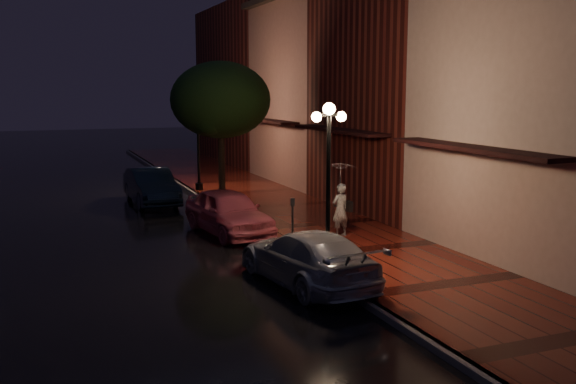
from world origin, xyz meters
name	(u,v)px	position (x,y,z in m)	size (l,w,h in m)	color
ground	(254,234)	(0.00, 0.00, 0.00)	(120.00, 120.00, 0.00)	black
sidewalk	(316,226)	(2.25, 0.00, 0.07)	(4.50, 60.00, 0.15)	#49120D
curb	(254,231)	(0.00, 0.00, 0.07)	(0.25, 60.00, 0.15)	#595451
storefront_near	(560,109)	(7.00, -6.00, 4.25)	(5.00, 8.00, 8.50)	gray
storefront_mid	(406,71)	(7.00, 2.00, 5.50)	(5.00, 8.00, 11.00)	#511914
storefront_far	(321,95)	(7.00, 10.00, 4.50)	(5.00, 8.00, 9.00)	#8C5951
storefront_extra	(257,86)	(7.00, 20.00, 5.00)	(5.00, 12.00, 10.00)	#511914
streetlamp_near	(328,175)	(0.35, -5.00, 2.60)	(0.96, 0.36, 4.31)	black
streetlamp_far	(198,137)	(0.35, 9.00, 2.60)	(0.96, 0.36, 4.31)	black
street_tree	(221,102)	(0.61, 5.99, 4.24)	(4.16, 4.16, 5.80)	black
pink_car	(229,212)	(-0.81, 0.29, 0.75)	(1.78, 4.42, 1.51)	#C85263
navy_car	(151,186)	(-2.22, 6.93, 0.75)	(1.59, 4.55, 1.50)	black
silver_car	(307,258)	(-0.60, -5.83, 0.68)	(1.90, 4.69, 1.36)	#999AA0
woman_with_umbrella	(341,188)	(2.21, -2.00, 1.72)	(0.99, 1.01, 2.38)	silver
parking_meter	(293,216)	(0.41, -2.38, 1.01)	(0.15, 0.13, 1.42)	black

